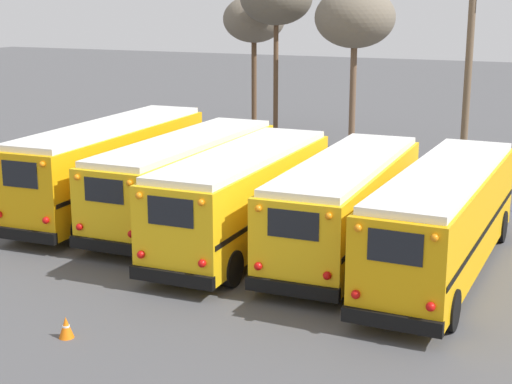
{
  "coord_description": "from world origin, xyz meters",
  "views": [
    {
      "loc": [
        10.17,
        -22.85,
        7.76
      ],
      "look_at": [
        0.0,
        -0.16,
        1.59
      ],
      "focal_mm": 55.0,
      "sensor_mm": 36.0,
      "label": 1
    }
  ],
  "objects_px": {
    "school_bus_1": "(186,176)",
    "utility_pole": "(468,71)",
    "traffic_cone": "(66,327)",
    "school_bus_2": "(244,195)",
    "school_bus_4": "(444,217)",
    "bare_tree_0": "(355,18)",
    "bare_tree_1": "(254,20)",
    "school_bus_3": "(346,202)",
    "school_bus_0": "(112,164)"
  },
  "relations": [
    {
      "from": "school_bus_3",
      "to": "utility_pole",
      "type": "relative_size",
      "value": 1.11
    },
    {
      "from": "school_bus_2",
      "to": "utility_pole",
      "type": "bearing_deg",
      "value": 71.57
    },
    {
      "from": "school_bus_1",
      "to": "school_bus_3",
      "type": "distance_m",
      "value": 6.38
    },
    {
      "from": "school_bus_2",
      "to": "bare_tree_0",
      "type": "relative_size",
      "value": 1.15
    },
    {
      "from": "school_bus_3",
      "to": "bare_tree_1",
      "type": "xyz_separation_m",
      "value": [
        -12.57,
        20.92,
        4.88
      ]
    },
    {
      "from": "school_bus_1",
      "to": "bare_tree_0",
      "type": "bearing_deg",
      "value": 85.8
    },
    {
      "from": "school_bus_2",
      "to": "bare_tree_0",
      "type": "height_order",
      "value": "bare_tree_0"
    },
    {
      "from": "school_bus_4",
      "to": "bare_tree_1",
      "type": "distance_m",
      "value": 27.18
    },
    {
      "from": "school_bus_2",
      "to": "traffic_cone",
      "type": "xyz_separation_m",
      "value": [
        -0.87,
        -8.01,
        -1.44
      ]
    },
    {
      "from": "traffic_cone",
      "to": "school_bus_2",
      "type": "bearing_deg",
      "value": 83.79
    },
    {
      "from": "bare_tree_0",
      "to": "traffic_cone",
      "type": "relative_size",
      "value": 16.01
    },
    {
      "from": "school_bus_3",
      "to": "school_bus_0",
      "type": "bearing_deg",
      "value": 173.03
    },
    {
      "from": "school_bus_0",
      "to": "school_bus_2",
      "type": "distance_m",
      "value": 6.56
    },
    {
      "from": "school_bus_2",
      "to": "school_bus_4",
      "type": "relative_size",
      "value": 0.91
    },
    {
      "from": "bare_tree_1",
      "to": "utility_pole",
      "type": "bearing_deg",
      "value": -30.13
    },
    {
      "from": "school_bus_3",
      "to": "bare_tree_1",
      "type": "relative_size",
      "value": 1.26
    },
    {
      "from": "school_bus_1",
      "to": "utility_pole",
      "type": "distance_m",
      "value": 14.28
    },
    {
      "from": "utility_pole",
      "to": "school_bus_0",
      "type": "bearing_deg",
      "value": -132.79
    },
    {
      "from": "school_bus_1",
      "to": "school_bus_4",
      "type": "bearing_deg",
      "value": -11.31
    },
    {
      "from": "school_bus_1",
      "to": "utility_pole",
      "type": "height_order",
      "value": "utility_pole"
    },
    {
      "from": "school_bus_0",
      "to": "school_bus_4",
      "type": "distance_m",
      "value": 12.69
    },
    {
      "from": "school_bus_4",
      "to": "utility_pole",
      "type": "bearing_deg",
      "value": 97.34
    },
    {
      "from": "school_bus_0",
      "to": "school_bus_2",
      "type": "height_order",
      "value": "school_bus_0"
    },
    {
      "from": "bare_tree_0",
      "to": "bare_tree_1",
      "type": "height_order",
      "value": "bare_tree_0"
    },
    {
      "from": "school_bus_0",
      "to": "school_bus_4",
      "type": "relative_size",
      "value": 1.01
    },
    {
      "from": "utility_pole",
      "to": "bare_tree_1",
      "type": "relative_size",
      "value": 1.14
    },
    {
      "from": "school_bus_3",
      "to": "traffic_cone",
      "type": "distance_m",
      "value": 9.74
    },
    {
      "from": "utility_pole",
      "to": "bare_tree_1",
      "type": "height_order",
      "value": "utility_pole"
    },
    {
      "from": "traffic_cone",
      "to": "utility_pole",
      "type": "bearing_deg",
      "value": 75.96
    },
    {
      "from": "school_bus_0",
      "to": "school_bus_4",
      "type": "bearing_deg",
      "value": -8.55
    },
    {
      "from": "school_bus_2",
      "to": "school_bus_3",
      "type": "xyz_separation_m",
      "value": [
        3.14,
        0.77,
        -0.09
      ]
    },
    {
      "from": "school_bus_4",
      "to": "bare_tree_0",
      "type": "height_order",
      "value": "bare_tree_0"
    },
    {
      "from": "school_bus_0",
      "to": "bare_tree_0",
      "type": "relative_size",
      "value": 1.28
    },
    {
      "from": "school_bus_0",
      "to": "school_bus_2",
      "type": "xyz_separation_m",
      "value": [
        6.27,
        -1.92,
        -0.1
      ]
    },
    {
      "from": "school_bus_2",
      "to": "bare_tree_1",
      "type": "distance_m",
      "value": 24.13
    },
    {
      "from": "school_bus_1",
      "to": "traffic_cone",
      "type": "xyz_separation_m",
      "value": [
        2.27,
        -9.93,
        -1.39
      ]
    },
    {
      "from": "bare_tree_0",
      "to": "bare_tree_1",
      "type": "relative_size",
      "value": 1.05
    },
    {
      "from": "school_bus_2",
      "to": "bare_tree_1",
      "type": "relative_size",
      "value": 1.21
    },
    {
      "from": "school_bus_2",
      "to": "traffic_cone",
      "type": "bearing_deg",
      "value": -96.21
    },
    {
      "from": "school_bus_2",
      "to": "utility_pole",
      "type": "height_order",
      "value": "utility_pole"
    },
    {
      "from": "utility_pole",
      "to": "school_bus_4",
      "type": "bearing_deg",
      "value": -82.66
    },
    {
      "from": "school_bus_0",
      "to": "school_bus_3",
      "type": "bearing_deg",
      "value": -6.97
    },
    {
      "from": "school_bus_1",
      "to": "bare_tree_1",
      "type": "relative_size",
      "value": 1.3
    },
    {
      "from": "school_bus_2",
      "to": "traffic_cone",
      "type": "height_order",
      "value": "school_bus_2"
    },
    {
      "from": "utility_pole",
      "to": "bare_tree_0",
      "type": "bearing_deg",
      "value": 147.48
    },
    {
      "from": "school_bus_1",
      "to": "bare_tree_0",
      "type": "distance_m",
      "value": 16.66
    },
    {
      "from": "school_bus_0",
      "to": "traffic_cone",
      "type": "bearing_deg",
      "value": -61.45
    },
    {
      "from": "school_bus_1",
      "to": "school_bus_4",
      "type": "relative_size",
      "value": 0.97
    },
    {
      "from": "bare_tree_1",
      "to": "traffic_cone",
      "type": "distance_m",
      "value": 31.53
    },
    {
      "from": "school_bus_0",
      "to": "bare_tree_1",
      "type": "distance_m",
      "value": 20.56
    }
  ]
}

